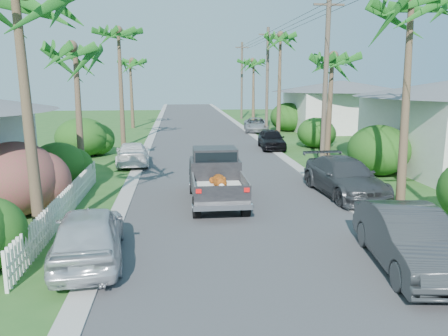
{
  "coord_description": "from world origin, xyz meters",
  "views": [
    {
      "loc": [
        -2.12,
        -9.49,
        4.7
      ],
      "look_at": [
        -0.4,
        6.64,
        1.4
      ],
      "focal_mm": 35.0,
      "sensor_mm": 36.0,
      "label": 1
    }
  ],
  "objects": [
    {
      "name": "palm_r_a",
      "position": [
        6.3,
        6.0,
        7.42
      ],
      "size": [
        4.4,
        4.4,
        8.7
      ],
      "color": "brown",
      "rests_on": "ground"
    },
    {
      "name": "palm_r_c",
      "position": [
        6.2,
        26.0,
        8.11
      ],
      "size": [
        4.4,
        4.4,
        9.4
      ],
      "color": "brown",
      "rests_on": "ground"
    },
    {
      "name": "palm_l_d",
      "position": [
        -6.5,
        34.0,
        6.44
      ],
      "size": [
        4.4,
        4.4,
        7.7
      ],
      "color": "brown",
      "rests_on": "ground"
    },
    {
      "name": "ground",
      "position": [
        0.0,
        0.0,
        0.0
      ],
      "size": [
        120.0,
        120.0,
        0.0
      ],
      "primitive_type": "plane",
      "color": "#285921",
      "rests_on": "ground"
    },
    {
      "name": "palm_l_c",
      "position": [
        -6.0,
        22.0,
        7.91
      ],
      "size": [
        4.4,
        4.4,
        9.2
      ],
      "color": "brown",
      "rests_on": "ground"
    },
    {
      "name": "parked_car_rf",
      "position": [
        4.27,
        19.69,
        0.67
      ],
      "size": [
        1.83,
        4.05,
        1.35
      ],
      "primitive_type": "imported",
      "rotation": [
        0.0,
        0.0,
        -0.06
      ],
      "color": "black",
      "rests_on": "ground"
    },
    {
      "name": "pickup_truck",
      "position": [
        -0.68,
        7.18,
        1.01
      ],
      "size": [
        1.98,
        5.12,
        2.06
      ],
      "color": "black",
      "rests_on": "ground"
    },
    {
      "name": "road",
      "position": [
        0.0,
        25.0,
        0.01
      ],
      "size": [
        8.0,
        100.0,
        0.02
      ],
      "primitive_type": "cube",
      "color": "#38383A",
      "rests_on": "ground"
    },
    {
      "name": "house_right_far",
      "position": [
        13.0,
        30.0,
        2.12
      ],
      "size": [
        9.0,
        8.0,
        4.6
      ],
      "color": "silver",
      "rests_on": "ground"
    },
    {
      "name": "parked_car_lf",
      "position": [
        -4.66,
        14.86,
        0.63
      ],
      "size": [
        2.13,
        4.47,
        1.26
      ],
      "primitive_type": "imported",
      "rotation": [
        0.0,
        0.0,
        3.23
      ],
      "color": "white",
      "rests_on": "ground"
    },
    {
      "name": "shrub_l_b",
      "position": [
        -7.8,
        6.0,
        1.3
      ],
      "size": [
        3.0,
        3.3,
        2.6
      ],
      "primitive_type": "ellipsoid",
      "color": "#B91A4C",
      "rests_on": "ground"
    },
    {
      "name": "shrub_r_c",
      "position": [
        7.5,
        20.0,
        1.05
      ],
      "size": [
        2.6,
        2.86,
        2.1
      ],
      "primitive_type": "ellipsoid",
      "color": "#184313",
      "rests_on": "ground"
    },
    {
      "name": "picket_fence",
      "position": [
        -6.0,
        5.5,
        0.5
      ],
      "size": [
        0.1,
        11.0,
        1.0
      ],
      "primitive_type": "cube",
      "color": "white",
      "rests_on": "ground"
    },
    {
      "name": "shrub_r_d",
      "position": [
        8.0,
        30.0,
        1.3
      ],
      "size": [
        3.2,
        3.52,
        2.6
      ],
      "primitive_type": "ellipsoid",
      "color": "#184313",
      "rests_on": "ground"
    },
    {
      "name": "parked_car_ln",
      "position": [
        -4.49,
        1.63,
        0.74
      ],
      "size": [
        2.19,
        4.48,
        1.47
      ],
      "primitive_type": "imported",
      "rotation": [
        0.0,
        0.0,
        3.25
      ],
      "color": "silver",
      "rests_on": "ground"
    },
    {
      "name": "shrub_r_b",
      "position": [
        7.8,
        11.0,
        1.25
      ],
      "size": [
        3.0,
        3.3,
        2.5
      ],
      "primitive_type": "ellipsoid",
      "color": "#184313",
      "rests_on": "ground"
    },
    {
      "name": "shrub_l_c",
      "position": [
        -7.4,
        10.0,
        1.0
      ],
      "size": [
        2.4,
        2.64,
        2.0
      ],
      "primitive_type": "ellipsoid",
      "color": "#184313",
      "rests_on": "ground"
    },
    {
      "name": "parked_car_rd",
      "position": [
        5.0,
        29.7,
        0.62
      ],
      "size": [
        2.56,
        4.7,
        1.25
      ],
      "primitive_type": "imported",
      "rotation": [
        0.0,
        0.0,
        -0.11
      ],
      "color": "#A3A4A9",
      "rests_on": "ground"
    },
    {
      "name": "palm_l_b",
      "position": [
        -6.8,
        12.0,
        6.15
      ],
      "size": [
        4.4,
        4.4,
        7.4
      ],
      "color": "brown",
      "rests_on": "ground"
    },
    {
      "name": "shrub_l_d",
      "position": [
        -8.0,
        18.0,
        1.2
      ],
      "size": [
        3.2,
        3.52,
        2.4
      ],
      "primitive_type": "ellipsoid",
      "color": "#184313",
      "rests_on": "ground"
    },
    {
      "name": "utility_pole_b",
      "position": [
        5.6,
        13.0,
        4.6
      ],
      "size": [
        1.6,
        0.26,
        9.0
      ],
      "color": "brown",
      "rests_on": "ground"
    },
    {
      "name": "palm_r_b",
      "position": [
        6.6,
        15.0,
        5.95
      ],
      "size": [
        4.4,
        4.4,
        7.2
      ],
      "color": "brown",
      "rests_on": "ground"
    },
    {
      "name": "curb_right",
      "position": [
        4.3,
        25.0,
        0.03
      ],
      "size": [
        0.6,
        100.0,
        0.06
      ],
      "primitive_type": "cube",
      "color": "#A5A39E",
      "rests_on": "ground"
    },
    {
      "name": "parked_car_rm",
      "position": [
        4.66,
        7.37,
        0.75
      ],
      "size": [
        2.46,
        5.29,
        1.5
      ],
      "primitive_type": "imported",
      "rotation": [
        0.0,
        0.0,
        0.07
      ],
      "color": "#34373A",
      "rests_on": "ground"
    },
    {
      "name": "parked_car_rn",
      "position": [
        3.6,
        0.33,
        0.76
      ],
      "size": [
        2.17,
        4.76,
        1.51
      ],
      "primitive_type": "imported",
      "rotation": [
        0.0,
        0.0,
        -0.13
      ],
      "color": "#2C2F31",
      "rests_on": "ground"
    },
    {
      "name": "palm_r_d",
      "position": [
        6.5,
        40.0,
        6.74
      ],
      "size": [
        4.4,
        4.4,
        8.0
      ],
      "color": "brown",
      "rests_on": "ground"
    },
    {
      "name": "utility_pole_c",
      "position": [
        5.6,
        28.0,
        4.6
      ],
      "size": [
        1.6,
        0.26,
        9.0
      ],
      "color": "brown",
      "rests_on": "ground"
    },
    {
      "name": "curb_left",
      "position": [
        -4.3,
        25.0,
        0.03
      ],
      "size": [
        0.6,
        100.0,
        0.06
      ],
      "primitive_type": "cube",
      "color": "#A5A39E",
      "rests_on": "ground"
    },
    {
      "name": "utility_pole_d",
      "position": [
        5.6,
        43.0,
        4.6
      ],
      "size": [
        1.6,
        0.26,
        9.0
      ],
      "color": "brown",
      "rests_on": "ground"
    }
  ]
}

